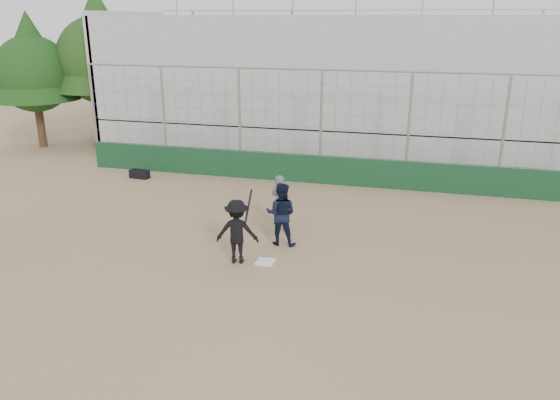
% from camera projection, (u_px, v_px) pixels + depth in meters
% --- Properties ---
extents(ground, '(90.00, 90.00, 0.00)m').
position_uv_depth(ground, '(265.00, 262.00, 13.31)').
color(ground, brown).
rests_on(ground, ground).
extents(home_plate, '(0.44, 0.44, 0.02)m').
position_uv_depth(home_plate, '(265.00, 262.00, 13.31)').
color(home_plate, white).
rests_on(home_plate, ground).
extents(backstop, '(18.10, 0.25, 4.04)m').
position_uv_depth(backstop, '(320.00, 157.00, 19.42)').
color(backstop, '#10331B').
rests_on(backstop, ground).
extents(bleachers, '(20.25, 6.70, 6.98)m').
position_uv_depth(bleachers, '(343.00, 85.00, 23.34)').
color(bleachers, '#A1A1A1').
rests_on(bleachers, ground).
extents(tree_left, '(4.48, 4.48, 7.00)m').
position_uv_depth(tree_left, '(100.00, 48.00, 24.67)').
color(tree_left, '#382514').
rests_on(tree_left, ground).
extents(tree_right, '(3.84, 3.84, 6.00)m').
position_uv_depth(tree_right, '(32.00, 63.00, 24.10)').
color(tree_right, '#362213').
rests_on(tree_right, ground).
extents(batter_at_plate, '(1.12, 0.82, 1.76)m').
position_uv_depth(batter_at_plate, '(237.00, 231.00, 13.09)').
color(batter_at_plate, black).
rests_on(batter_at_plate, ground).
extents(catcher_crouched, '(0.83, 0.66, 1.14)m').
position_uv_depth(catcher_crouched, '(281.00, 224.00, 14.17)').
color(catcher_crouched, black).
rests_on(catcher_crouched, ground).
extents(umpire, '(0.68, 0.57, 1.43)m').
position_uv_depth(umpire, '(280.00, 205.00, 15.15)').
color(umpire, '#535D6A').
rests_on(umpire, ground).
extents(equipment_bag, '(0.75, 0.37, 0.35)m').
position_uv_depth(equipment_bag, '(140.00, 174.00, 20.26)').
color(equipment_bag, black).
rests_on(equipment_bag, ground).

